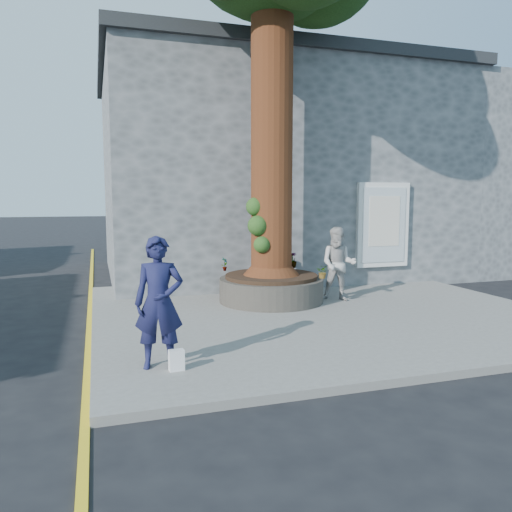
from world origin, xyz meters
name	(u,v)px	position (x,y,z in m)	size (l,w,h in m)	color
ground	(267,332)	(0.00, 0.00, 0.00)	(120.00, 120.00, 0.00)	black
pavement	(319,311)	(1.50, 1.00, 0.06)	(9.00, 8.00, 0.12)	slate
yellow_line	(89,332)	(-3.05, 1.00, 0.00)	(0.10, 30.00, 0.01)	yellow
stone_shop	(267,174)	(2.50, 7.20, 3.16)	(10.30, 8.30, 6.30)	#54575A
neighbour_shop	(469,182)	(10.50, 7.20, 3.00)	(6.00, 8.00, 6.00)	#54575A
planter	(271,288)	(0.80, 2.00, 0.41)	(2.30, 2.30, 0.60)	black
man	(159,303)	(-2.09, -1.64, 1.01)	(0.65, 0.43, 1.79)	#16183D
woman	(338,264)	(2.25, 1.63, 0.94)	(0.80, 0.62, 1.64)	#B6B2AF
shopping_bag	(177,360)	(-1.90, -1.83, 0.26)	(0.20, 0.12, 0.28)	white
plant_a	(225,264)	(-0.05, 2.85, 0.88)	(0.17, 0.11, 0.32)	gray
plant_b	(282,259)	(1.39, 2.85, 0.93)	(0.23, 0.23, 0.43)	gray
plant_c	(293,260)	(1.65, 2.85, 0.91)	(0.21, 0.21, 0.37)	gray
plant_d	(323,272)	(1.65, 1.15, 0.86)	(0.25, 0.22, 0.28)	gray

